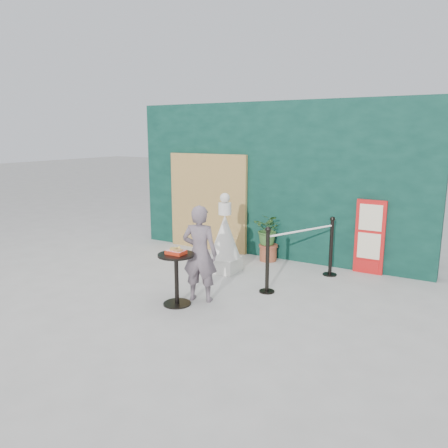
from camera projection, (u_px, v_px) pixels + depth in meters
ground at (181, 309)px, 6.11m from camera, size 60.00×60.00×0.00m
back_wall at (274, 181)px, 8.47m from camera, size 6.00×0.30×3.00m
bamboo_fence at (208, 202)px, 9.08m from camera, size 1.80×0.08×2.00m
woman at (200, 254)px, 6.30m from camera, size 0.59×0.46×1.42m
menu_board at (370, 237)px, 7.54m from camera, size 0.50×0.07×1.30m
statue at (225, 240)px, 7.66m from camera, size 0.55×0.55×1.41m
cafe_table at (176, 271)px, 6.18m from camera, size 0.52×0.52×0.75m
food_basket at (176, 251)px, 6.12m from camera, size 0.26×0.19×0.11m
planter at (269, 234)px, 8.32m from camera, size 0.54×0.47×0.92m
stanchion_barrier at (301, 254)px, 7.07m from camera, size 0.84×1.54×1.03m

